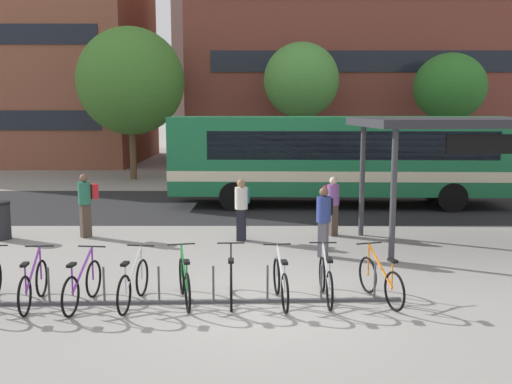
{
  "coord_description": "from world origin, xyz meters",
  "views": [
    {
      "loc": [
        -0.06,
        -9.84,
        3.53
      ],
      "look_at": [
        -0.11,
        4.75,
        1.35
      ],
      "focal_mm": 39.89,
      "sensor_mm": 36.0,
      "label": 1
    }
  ],
  "objects_px": {
    "parked_bicycle_black_6": "(233,281)",
    "commuter_black_pack_1": "(326,217)",
    "transit_shelter": "(502,126)",
    "street_tree_1": "(303,81)",
    "parked_bicycle_purple_3": "(84,285)",
    "street_tree_2": "(452,87)",
    "city_bus": "(339,157)",
    "commuter_red_pack_0": "(88,201)",
    "parked_bicycle_silver_7": "(282,283)",
    "parked_bicycle_silver_8": "(327,281)",
    "parked_bicycle_orange_9": "(382,281)",
    "trash_bin": "(2,220)",
    "parked_bicycle_purple_2": "(35,285)",
    "parked_bicycle_green_5": "(186,282)",
    "commuter_teal_pack_2": "(243,205)",
    "street_tree_0": "(133,81)",
    "parked_bicycle_silver_4": "(135,284)",
    "commuter_maroon_pack_3": "(334,202)"
  },
  "relations": [
    {
      "from": "parked_bicycle_purple_3",
      "to": "parked_bicycle_green_5",
      "type": "bearing_deg",
      "value": -78.26
    },
    {
      "from": "parked_bicycle_silver_8",
      "to": "city_bus",
      "type": "bearing_deg",
      "value": -9.88
    },
    {
      "from": "parked_bicycle_silver_7",
      "to": "parked_bicycle_purple_3",
      "type": "bearing_deg",
      "value": 86.64
    },
    {
      "from": "parked_bicycle_purple_3",
      "to": "parked_bicycle_orange_9",
      "type": "height_order",
      "value": "same"
    },
    {
      "from": "commuter_teal_pack_2",
      "to": "street_tree_1",
      "type": "height_order",
      "value": "street_tree_1"
    },
    {
      "from": "street_tree_1",
      "to": "parked_bicycle_orange_9",
      "type": "bearing_deg",
      "value": -89.81
    },
    {
      "from": "commuter_black_pack_1",
      "to": "street_tree_0",
      "type": "distance_m",
      "value": 17.07
    },
    {
      "from": "parked_bicycle_purple_3",
      "to": "trash_bin",
      "type": "height_order",
      "value": "trash_bin"
    },
    {
      "from": "city_bus",
      "to": "street_tree_0",
      "type": "height_order",
      "value": "street_tree_0"
    },
    {
      "from": "city_bus",
      "to": "street_tree_2",
      "type": "bearing_deg",
      "value": -129.02
    },
    {
      "from": "parked_bicycle_silver_8",
      "to": "commuter_teal_pack_2",
      "type": "xyz_separation_m",
      "value": [
        -1.67,
        4.83,
        0.57
      ]
    },
    {
      "from": "trash_bin",
      "to": "parked_bicycle_purple_2",
      "type": "bearing_deg",
      "value": -60.87
    },
    {
      "from": "parked_bicycle_purple_3",
      "to": "street_tree_2",
      "type": "distance_m",
      "value": 22.27
    },
    {
      "from": "parked_bicycle_silver_8",
      "to": "commuter_teal_pack_2",
      "type": "height_order",
      "value": "commuter_teal_pack_2"
    },
    {
      "from": "parked_bicycle_orange_9",
      "to": "parked_bicycle_silver_4",
      "type": "bearing_deg",
      "value": 76.71
    },
    {
      "from": "parked_bicycle_purple_2",
      "to": "street_tree_0",
      "type": "distance_m",
      "value": 18.84
    },
    {
      "from": "parked_bicycle_silver_4",
      "to": "trash_bin",
      "type": "relative_size",
      "value": 1.67
    },
    {
      "from": "street_tree_0",
      "to": "commuter_black_pack_1",
      "type": "bearing_deg",
      "value": -62.5
    },
    {
      "from": "city_bus",
      "to": "commuter_red_pack_0",
      "type": "relative_size",
      "value": 6.93
    },
    {
      "from": "parked_bicycle_silver_8",
      "to": "parked_bicycle_orange_9",
      "type": "relative_size",
      "value": 1.03
    },
    {
      "from": "transit_shelter",
      "to": "street_tree_1",
      "type": "height_order",
      "value": "street_tree_1"
    },
    {
      "from": "parked_bicycle_purple_3",
      "to": "commuter_black_pack_1",
      "type": "xyz_separation_m",
      "value": [
        4.71,
        3.47,
        0.58
      ]
    },
    {
      "from": "street_tree_1",
      "to": "parked_bicycle_black_6",
      "type": "bearing_deg",
      "value": -98.32
    },
    {
      "from": "parked_bicycle_silver_7",
      "to": "commuter_black_pack_1",
      "type": "bearing_deg",
      "value": -25.56
    },
    {
      "from": "parked_bicycle_silver_8",
      "to": "parked_bicycle_orange_9",
      "type": "xyz_separation_m",
      "value": [
        1.0,
        -0.03,
        0.0
      ]
    },
    {
      "from": "commuter_maroon_pack_3",
      "to": "street_tree_2",
      "type": "height_order",
      "value": "street_tree_2"
    },
    {
      "from": "parked_bicycle_silver_8",
      "to": "parked_bicycle_green_5",
      "type": "bearing_deg",
      "value": 91.82
    },
    {
      "from": "transit_shelter",
      "to": "commuter_teal_pack_2",
      "type": "relative_size",
      "value": 4.38
    },
    {
      "from": "parked_bicycle_purple_3",
      "to": "street_tree_2",
      "type": "relative_size",
      "value": 0.28
    },
    {
      "from": "parked_bicycle_purple_2",
      "to": "transit_shelter",
      "type": "height_order",
      "value": "transit_shelter"
    },
    {
      "from": "commuter_black_pack_1",
      "to": "trash_bin",
      "type": "height_order",
      "value": "commuter_black_pack_1"
    },
    {
      "from": "transit_shelter",
      "to": "parked_bicycle_orange_9",
      "type": "bearing_deg",
      "value": -136.23
    },
    {
      "from": "parked_bicycle_purple_3",
      "to": "trash_bin",
      "type": "bearing_deg",
      "value": 41.81
    },
    {
      "from": "transit_shelter",
      "to": "commuter_red_pack_0",
      "type": "height_order",
      "value": "transit_shelter"
    },
    {
      "from": "parked_bicycle_orange_9",
      "to": "street_tree_1",
      "type": "relative_size",
      "value": 0.25
    },
    {
      "from": "parked_bicycle_black_6",
      "to": "commuter_black_pack_1",
      "type": "xyz_separation_m",
      "value": [
        2.07,
        3.21,
        0.58
      ]
    },
    {
      "from": "parked_bicycle_silver_7",
      "to": "parked_bicycle_green_5",
      "type": "bearing_deg",
      "value": 83.47
    },
    {
      "from": "street_tree_0",
      "to": "street_tree_1",
      "type": "height_order",
      "value": "street_tree_0"
    },
    {
      "from": "parked_bicycle_purple_2",
      "to": "parked_bicycle_green_5",
      "type": "height_order",
      "value": "same"
    },
    {
      "from": "parked_bicycle_purple_2",
      "to": "parked_bicycle_silver_7",
      "type": "relative_size",
      "value": 1.0
    },
    {
      "from": "parked_bicycle_orange_9",
      "to": "trash_bin",
      "type": "relative_size",
      "value": 1.62
    },
    {
      "from": "parked_bicycle_purple_2",
      "to": "parked_bicycle_silver_8",
      "type": "bearing_deg",
      "value": -92.02
    },
    {
      "from": "city_bus",
      "to": "parked_bicycle_silver_8",
      "type": "xyz_separation_m",
      "value": [
        -1.65,
        -10.28,
        -1.39
      ]
    },
    {
      "from": "parked_bicycle_orange_9",
      "to": "commuter_red_pack_0",
      "type": "relative_size",
      "value": 0.96
    },
    {
      "from": "trash_bin",
      "to": "street_tree_1",
      "type": "relative_size",
      "value": 0.15
    },
    {
      "from": "city_bus",
      "to": "parked_bicycle_black_6",
      "type": "distance_m",
      "value": 10.94
    },
    {
      "from": "trash_bin",
      "to": "street_tree_1",
      "type": "bearing_deg",
      "value": 55.61
    },
    {
      "from": "commuter_teal_pack_2",
      "to": "trash_bin",
      "type": "bearing_deg",
      "value": -76.61
    },
    {
      "from": "parked_bicycle_silver_4",
      "to": "transit_shelter",
      "type": "height_order",
      "value": "transit_shelter"
    },
    {
      "from": "parked_bicycle_purple_2",
      "to": "street_tree_1",
      "type": "height_order",
      "value": "street_tree_1"
    }
  ]
}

